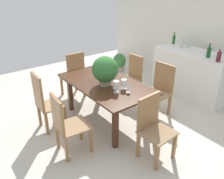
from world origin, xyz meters
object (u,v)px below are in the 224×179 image
(chair_foot_end, at_px, (153,124))
(wine_bottle_green, at_px, (219,57))
(chair_far_right, at_px, (160,87))
(wine_bottle_tall, at_px, (209,52))
(wine_bottle_dark, at_px, (174,39))
(chair_head_end, at_px, (74,74))
(wine_bottle_amber, at_px, (181,44))
(chair_near_left, at_px, (44,100))
(wine_bottle_clear, at_px, (189,42))
(chair_far_left, at_px, (132,76))
(flower_centerpiece, at_px, (105,70))
(potted_plant_floor, at_px, (119,62))
(crystal_vase_center_near, at_px, (116,86))
(chair_near_right, at_px, (66,123))
(dining_table, at_px, (106,88))
(crystal_vase_left, at_px, (124,83))
(kitchen_counter, at_px, (192,74))
(wine_glass, at_px, (128,86))

(chair_foot_end, height_order, wine_bottle_green, wine_bottle_green)
(chair_far_right, relative_size, wine_bottle_tall, 3.58)
(chair_foot_end, relative_size, wine_bottle_dark, 3.41)
(chair_foot_end, bearing_deg, chair_head_end, 86.31)
(chair_foot_end, xyz_separation_m, wine_bottle_amber, (-1.27, 2.14, 0.55))
(chair_near_left, xyz_separation_m, wine_bottle_clear, (0.36, 3.27, 0.55))
(chair_head_end, distance_m, wine_bottle_dark, 2.46)
(chair_far_right, xyz_separation_m, wine_bottle_clear, (-0.42, 1.30, 0.57))
(chair_far_left, distance_m, wine_bottle_amber, 1.33)
(flower_centerpiece, distance_m, wine_bottle_amber, 2.20)
(chair_far_left, bearing_deg, potted_plant_floor, 146.48)
(chair_far_left, height_order, crystal_vase_center_near, crystal_vase_center_near)
(wine_bottle_tall, relative_size, wine_bottle_clear, 0.93)
(chair_head_end, bearing_deg, flower_centerpiece, 88.03)
(chair_far_right, height_order, crystal_vase_center_near, chair_far_right)
(chair_near_right, bearing_deg, chair_foot_end, -123.70)
(dining_table, relative_size, wine_bottle_clear, 5.91)
(chair_far_right, relative_size, wine_bottle_green, 4.19)
(chair_far_right, relative_size, wine_bottle_clear, 3.32)
(chair_foot_end, xyz_separation_m, crystal_vase_left, (-0.78, 0.10, 0.34))
(chair_head_end, bearing_deg, crystal_vase_left, 93.92)
(flower_centerpiece, height_order, wine_bottle_clear, wine_bottle_clear)
(dining_table, distance_m, wine_bottle_green, 2.18)
(chair_far_right, distance_m, kitchen_counter, 1.16)
(chair_far_right, xyz_separation_m, flower_centerpiece, (-0.32, -1.04, 0.49))
(wine_bottle_amber, bearing_deg, dining_table, -87.11)
(wine_glass, distance_m, wine_bottle_green, 1.92)
(dining_table, relative_size, chair_head_end, 1.71)
(crystal_vase_left, xyz_separation_m, wine_bottle_amber, (-0.49, 2.04, 0.22))
(wine_bottle_dark, bearing_deg, wine_glass, -66.39)
(flower_centerpiece, distance_m, wine_bottle_dark, 2.40)
(chair_far_right, xyz_separation_m, potted_plant_floor, (-2.19, 0.77, -0.28))
(chair_near_right, distance_m, wine_bottle_dark, 3.43)
(crystal_vase_center_near, distance_m, wine_bottle_green, 2.10)
(chair_near_right, distance_m, chair_foot_end, 1.25)
(chair_far_right, bearing_deg, wine_bottle_green, 56.77)
(kitchen_counter, bearing_deg, dining_table, -96.96)
(chair_far_left, bearing_deg, dining_table, -71.99)
(wine_glass, distance_m, wine_bottle_amber, 2.17)
(chair_far_right, bearing_deg, kitchen_counter, 91.19)
(chair_foot_end, distance_m, wine_bottle_amber, 2.55)
(chair_head_end, distance_m, wine_bottle_tall, 2.75)
(chair_near_right, height_order, wine_bottle_tall, wine_bottle_tall)
(dining_table, bearing_deg, chair_far_left, 112.44)
(wine_bottle_green, bearing_deg, chair_near_left, -113.95)
(potted_plant_floor, bearing_deg, crystal_vase_center_near, -39.73)
(chair_near_right, relative_size, chair_foot_end, 1.02)
(potted_plant_floor, bearing_deg, chair_foot_end, -30.72)
(dining_table, relative_size, wine_bottle_green, 7.47)
(wine_bottle_dark, bearing_deg, dining_table, -78.98)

